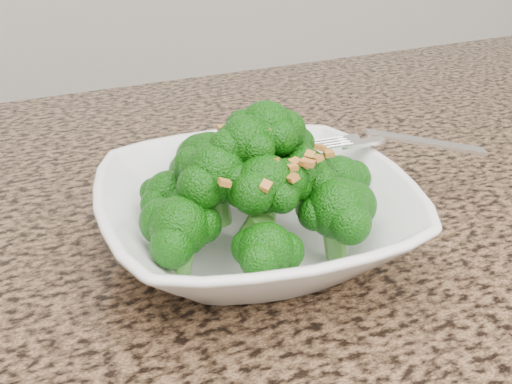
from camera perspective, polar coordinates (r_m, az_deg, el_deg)
name	(u,v)px	position (r m, az deg, el deg)	size (l,w,h in m)	color
granite_counter	(204,356)	(0.42, -4.64, -14.32)	(1.64, 1.04, 0.03)	brown
bowl	(256,218)	(0.48, 0.00, -2.29)	(0.23, 0.23, 0.06)	white
broccoli_pile	(256,135)	(0.45, 0.00, 5.12)	(0.20, 0.20, 0.08)	#11590A
garlic_topping	(256,77)	(0.44, 0.00, 10.15)	(0.12, 0.12, 0.01)	#C57C30
fork	(374,141)	(0.53, 10.49, 4.48)	(0.18, 0.03, 0.01)	silver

